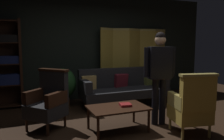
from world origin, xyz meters
The scene contains 11 objects.
ground_plane centered at (0.00, 0.00, 0.00)m, with size 10.00×10.00×0.00m, color black.
back_wall centered at (0.00, 2.45, 1.40)m, with size 7.20×0.10×2.80m, color black.
folding_screen centered at (1.29, 2.27, 0.99)m, with size 2.15×0.25×1.90m.
bookshelf centered at (-2.15, 2.19, 1.04)m, with size 0.90×0.32×2.05m.
velvet_couch centered at (0.55, 1.45, 0.45)m, with size 2.12×0.78×0.88m.
coffee_table centered at (-0.23, -0.04, 0.37)m, with size 1.00×0.64×0.42m.
armchair_gilt_accent centered at (0.81, -0.66, 0.49)m, with size 0.69×0.68×1.04m.
armchair_wing_left centered at (-1.32, 0.55, 0.49)m, with size 0.82×0.82×1.04m.
standing_figure centered at (0.59, -0.03, 1.03)m, with size 0.58×0.29×1.70m.
potted_plant centered at (-0.83, 1.81, 0.52)m, with size 0.61×0.61×0.91m.
book_red_leather centered at (-0.09, -0.03, 0.44)m, with size 0.19×0.19×0.04m, color maroon.
Camera 1 is at (-1.76, -3.51, 1.52)m, focal length 36.51 mm.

